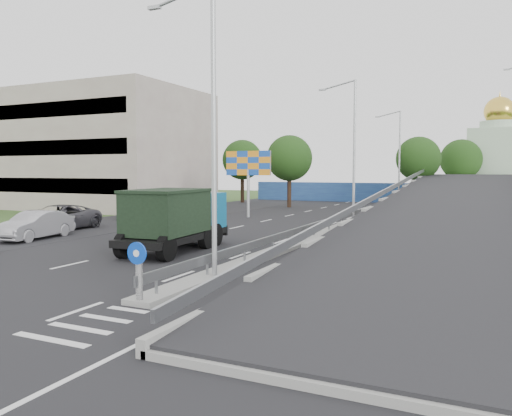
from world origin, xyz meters
The scene contains 22 objects.
ground centered at (0.00, 0.00, 0.00)m, with size 160.00×160.00×0.00m, color #2D4C1E.
road_surface centered at (-3.00, 20.00, 0.00)m, with size 26.00×90.00×0.04m, color black.
parking_strip centered at (-16.00, 20.00, 0.00)m, with size 8.00×90.00×0.05m, color black.
median centered at (0.00, 24.00, 0.10)m, with size 1.00×44.00×0.20m, color gray.
overpass_ramp centered at (7.50, 24.00, 1.75)m, with size 10.00×50.00×3.50m.
median_guardrail centered at (0.00, 24.00, 0.75)m, with size 0.09×44.00×0.71m.
sign_bollard centered at (0.00, 2.17, 1.03)m, with size 0.64×0.23×1.67m.
lamp_post_near centered at (0.11, 6.00, 5.81)m, with size 2.74×0.18×10.08m.
lamp_post_mid centered at (0.11, 26.00, 5.81)m, with size 2.74×0.18×10.08m.
lamp_post_far centered at (0.11, 46.00, 5.81)m, with size 2.74×0.18×10.08m.
beige_building centered at (-30.00, 32.00, 6.00)m, with size 24.00×14.00×12.00m, color gray.
blue_wall centered at (-4.00, 52.00, 1.20)m, with size 30.00×0.50×2.40m, color navy.
church centered at (10.00, 60.00, 5.31)m, with size 7.00×7.00×13.80m.
billboard centered at (-9.00, 28.00, 4.19)m, with size 4.00×0.24×5.50m.
tree_left_mid centered at (-10.00, 40.00, 5.18)m, with size 4.80×4.80×7.60m.
tree_median_far centered at (2.00, 48.00, 5.18)m, with size 4.80×4.80×7.60m.
tree_left_far centered at (-18.00, 45.00, 5.18)m, with size 4.80×4.80×7.60m.
tree_ramp_far centered at (6.00, 55.00, 5.18)m, with size 4.80×4.80×7.60m.
dump_truck centered at (-4.63, 10.93, 1.67)m, with size 3.00×6.99×3.01m.
parked_car_b centered at (-14.19, 11.04, 0.80)m, with size 1.70×4.88×1.61m, color #A09FA4.
parked_car_c centered at (-16.24, 14.61, 0.83)m, with size 2.76×5.98×1.66m, color #3C3A40.
parked_car_d centered at (-16.64, 23.41, 0.67)m, with size 1.87×4.60×1.34m, color gray.
Camera 1 is at (8.90, -9.09, 3.87)m, focal length 35.00 mm.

